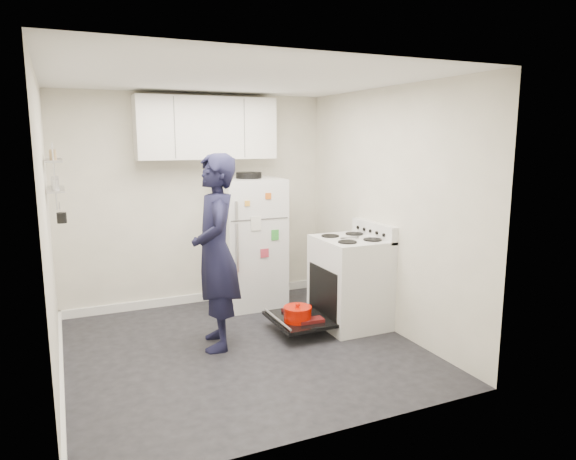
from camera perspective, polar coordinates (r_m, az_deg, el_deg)
name	(u,v)px	position (r m, az deg, el deg)	size (l,w,h in m)	color
room	(236,224)	(4.74, -5.76, 0.63)	(3.21, 3.21, 2.51)	black
electric_range	(349,283)	(5.54, 6.80, -5.83)	(0.66, 0.76, 1.10)	silver
open_oven_door	(298,317)	(5.33, 1.17, -9.59)	(0.55, 0.70, 0.22)	black
refrigerator	(250,242)	(6.13, -4.28, -1.31)	(0.72, 0.74, 1.60)	silver
upper_cabinets	(207,128)	(6.05, -9.04, 11.11)	(1.60, 0.33, 0.70)	silver
wall_shelf_rack	(55,175)	(4.90, -24.49, 5.60)	(0.14, 0.60, 0.61)	#B2B2B7
person	(216,252)	(4.88, -8.03, -2.48)	(0.68, 0.44, 1.85)	black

